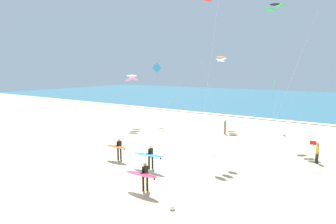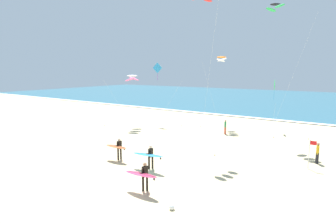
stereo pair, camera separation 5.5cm
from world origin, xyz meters
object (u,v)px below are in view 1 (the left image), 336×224
object	(u,v)px
surfer_trailing	(149,155)
kite_diamond_cobalt_mid	(158,70)
surfer_third	(118,147)
beach_ball	(172,207)
kite_arc_amber_high	(221,59)
kite_arc_charcoal_outer	(275,7)
bystander_yellow_top	(317,153)
kite_arc_ivory_low	(132,78)
surfer_lead	(143,174)
lifeguard_flag	(310,151)
bystander_green_top	(225,127)
kite_diamond_emerald_near	(274,87)

from	to	relation	value
surfer_trailing	kite_diamond_cobalt_mid	size ratio (longest dim) A/B	0.33
surfer_third	beach_ball	distance (m)	8.62
surfer_third	kite_arc_amber_high	distance (m)	17.51
kite_arc_amber_high	kite_arc_charcoal_outer	size ratio (longest dim) A/B	0.66
kite_diamond_cobalt_mid	bystander_yellow_top	bearing A→B (deg)	-17.21
surfer_third	kite_arc_amber_high	bearing A→B (deg)	84.34
surfer_third	kite_arc_ivory_low	size ratio (longest dim) A/B	0.31
kite_arc_ivory_low	kite_arc_amber_high	bearing A→B (deg)	32.05
bystander_yellow_top	beach_ball	xyz separation A→B (m)	(-5.29, -11.69, -0.67)
kite_arc_ivory_low	bystander_yellow_top	distance (m)	21.08
kite_arc_amber_high	bystander_yellow_top	bearing A→B (deg)	-36.25
surfer_lead	kite_arc_charcoal_outer	bearing A→B (deg)	79.03
surfer_trailing	kite_arc_charcoal_outer	bearing A→B (deg)	68.82
kite_arc_amber_high	beach_ball	world-z (taller)	kite_arc_amber_high
surfer_trailing	beach_ball	bearing A→B (deg)	-41.06
kite_diamond_cobalt_mid	lifeguard_flag	xyz separation A→B (m)	(18.37, -7.37, -5.70)
surfer_lead	surfer_third	bearing A→B (deg)	147.46
kite_diamond_cobalt_mid	bystander_yellow_top	xyz separation A→B (m)	(18.72, -5.80, -6.15)
surfer_lead	bystander_green_top	xyz separation A→B (m)	(-1.56, 16.05, -0.23)
kite_arc_charcoal_outer	bystander_green_top	xyz separation A→B (m)	(-4.59, 0.38, -11.77)
kite_arc_amber_high	bystander_yellow_top	distance (m)	15.80
surfer_third	bystander_yellow_top	bearing A→B (deg)	30.76
surfer_third	kite_arc_charcoal_outer	world-z (taller)	kite_arc_charcoal_outer
kite_diamond_emerald_near	lifeguard_flag	bearing A→B (deg)	-65.55
beach_ball	bystander_yellow_top	bearing A→B (deg)	65.66
kite_arc_ivory_low	bystander_yellow_top	world-z (taller)	kite_arc_ivory_low
surfer_trailing	beach_ball	world-z (taller)	surfer_trailing
bystander_green_top	beach_ball	bearing A→B (deg)	-76.63
bystander_green_top	bystander_yellow_top	world-z (taller)	same
kite_arc_charcoal_outer	lifeguard_flag	size ratio (longest dim) A/B	6.15
surfer_lead	beach_ball	world-z (taller)	surfer_lead
kite_diamond_emerald_near	beach_ball	world-z (taller)	kite_diamond_emerald_near
surfer_trailing	kite_arc_ivory_low	distance (m)	15.79
kite_arc_ivory_low	lifeguard_flag	size ratio (longest dim) A/B	3.01
surfer_trailing	kite_arc_ivory_low	size ratio (longest dim) A/B	0.40
surfer_trailing	bystander_yellow_top	world-z (taller)	surfer_trailing
kite_arc_charcoal_outer	beach_ball	bearing A→B (deg)	-92.08
surfer_trailing	kite_arc_amber_high	distance (m)	17.77
surfer_third	surfer_lead	bearing A→B (deg)	-32.54
kite_diamond_emerald_near	kite_arc_ivory_low	distance (m)	16.42
kite_diamond_emerald_near	kite_diamond_cobalt_mid	size ratio (longest dim) A/B	0.75
kite_diamond_cobalt_mid	kite_arc_charcoal_outer	distance (m)	15.15
bystander_green_top	surfer_third	bearing A→B (deg)	-105.59
bystander_yellow_top	surfer_trailing	bearing A→B (deg)	-140.46
surfer_lead	kite_arc_amber_high	world-z (taller)	kite_arc_amber_high
lifeguard_flag	beach_ball	bearing A→B (deg)	-116.03
kite_diamond_emerald_near	surfer_lead	bearing A→B (deg)	-96.44
surfer_lead	bystander_yellow_top	bearing A→B (deg)	54.71
surfer_trailing	beach_ball	size ratio (longest dim) A/B	9.15
kite_arc_amber_high	beach_ball	bearing A→B (deg)	-73.30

